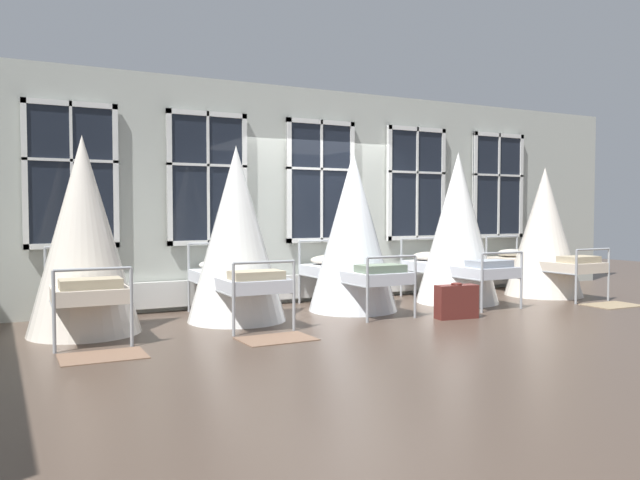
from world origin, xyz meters
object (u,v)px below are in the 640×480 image
Objects in this scene: cot_fourth at (458,230)px; suitcase_dark at (456,302)px; cot_third at (353,234)px; cot_fifth at (544,234)px; cot_first at (83,239)px; cot_second at (237,237)px.

cot_fourth reaches higher than suitcase_dark.
cot_third is at bearing 87.58° from cot_fourth.
cot_fifth is at bearing -92.17° from cot_third.
cot_fifth is at bearing -88.40° from cot_first.
cot_first is 1.06× the size of cot_fifth.
suitcase_dark is at bearing -102.97° from cot_first.
cot_fifth reaches higher than suitcase_dark.
cot_fourth reaches higher than cot_fifth.
cot_fourth is at bearing -88.24° from cot_first.
cot_first reaches higher than suitcase_dark.
cot_second is 1.05× the size of cot_fifth.
cot_third is at bearing -87.25° from cot_first.
cot_first is 4.68m from suitcase_dark.
cot_fourth is at bearing -92.85° from cot_third.
cot_third is at bearing 132.57° from suitcase_dark.
suitcase_dark is at bearing -113.61° from cot_second.
cot_fourth reaches higher than cot_second.
cot_second is 1.76m from cot_third.
cot_second is 3.84× the size of suitcase_dark.
cot_fourth is at bearing 58.18° from suitcase_dark.
cot_first is 1.01× the size of cot_second.
cot_third reaches higher than suitcase_dark.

